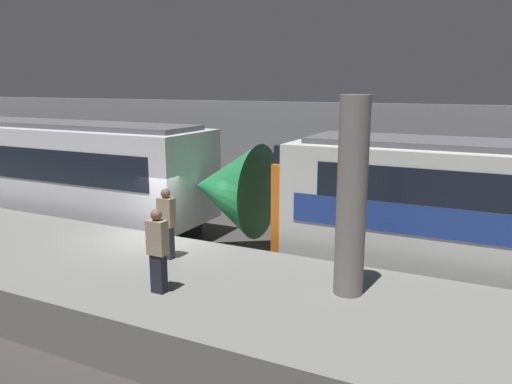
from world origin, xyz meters
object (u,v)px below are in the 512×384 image
object	(u,v)px
person_waiting	(158,249)
person_walking	(167,222)
support_pillar_near	(352,198)
train_modern	(38,171)

from	to	relation	value
person_waiting	person_walking	xyz separation A→B (m)	(-1.03, 1.69, -0.01)
support_pillar_near	train_modern	xyz separation A→B (m)	(-12.99, 3.75, -1.04)
support_pillar_near	person_waiting	distance (m)	3.89
train_modern	person_waiting	size ratio (longest dim) A/B	10.49
support_pillar_near	train_modern	world-z (taller)	support_pillar_near
support_pillar_near	train_modern	bearing A→B (deg)	163.90
support_pillar_near	train_modern	distance (m)	13.56
support_pillar_near	person_waiting	size ratio (longest dim) A/B	2.27
support_pillar_near	person_walking	xyz separation A→B (m)	(-4.40, 0.07, -1.04)
train_modern	person_waiting	world-z (taller)	train_modern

